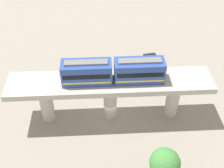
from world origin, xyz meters
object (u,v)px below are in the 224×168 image
object	(u,v)px
parked_car_blue	(158,83)
tree_near_viaduct	(165,163)
train	(113,71)
parked_car_white	(81,67)
parked_car_red	(150,60)

from	to	relation	value
parked_car_blue	tree_near_viaduct	world-z (taller)	tree_near_viaduct
train	parked_car_white	distance (m)	14.81
parked_car_white	parked_car_red	distance (m)	12.71
parked_car_blue	tree_near_viaduct	xyz separation A→B (m)	(-17.56, 2.60, 2.89)
train	parked_car_blue	xyz separation A→B (m)	(6.42, -7.91, -7.72)
train	parked_car_red	size ratio (longest dim) A/B	3.07
parked_car_red	tree_near_viaduct	distance (m)	24.31
parked_car_white	parked_car_red	size ratio (longest dim) A/B	0.98
tree_near_viaduct	parked_car_red	bearing A→B (deg)	-5.60
parked_car_blue	parked_car_red	world-z (taller)	same
train	parked_car_white	xyz separation A→B (m)	(11.62, 4.98, -7.72)
train	parked_car_red	distance (m)	16.86
train	parked_car_red	xyz separation A→B (m)	(12.88, -7.67, -7.72)
parked_car_red	tree_near_viaduct	xyz separation A→B (m)	(-24.02, 2.36, 2.89)
train	tree_near_viaduct	bearing A→B (deg)	-154.53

